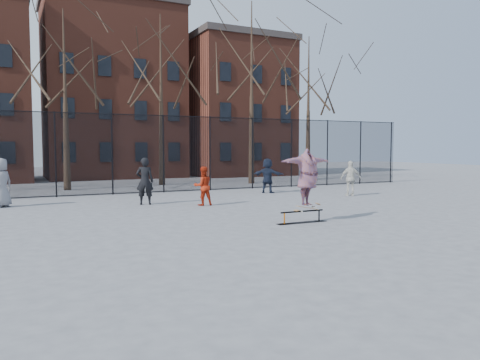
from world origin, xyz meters
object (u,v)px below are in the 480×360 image
skater (308,179)px  bystander_navy (268,176)px  bystander_white (351,178)px  bystander_red (203,186)px  skateboard (307,209)px  bystander_black (145,181)px  skate_rail (302,218)px  bystander_grey (1,183)px

skater → bystander_navy: (3.60, 8.76, -0.47)m
bystander_white → bystander_red: bearing=28.2°
skateboard → bystander_black: bearing=116.3°
skate_rail → skater: (0.19, 0.00, 1.21)m
skate_rail → bystander_white: 8.79m
skateboard → bystander_white: (6.45, 5.72, 0.42)m
bystander_black → bystander_white: size_ratio=1.14×
skateboard → bystander_navy: bystander_navy is taller
skater → bystander_red: (-1.32, 5.39, -0.57)m
bystander_red → skate_rail: bearing=103.6°
skateboard → bystander_white: size_ratio=0.47×
skateboard → bystander_black: size_ratio=0.42×
skate_rail → bystander_navy: bearing=66.6°
bystander_red → bystander_navy: 5.96m
bystander_grey → bystander_red: bearing=119.5°
bystander_grey → bystander_white: bystander_grey is taller
skater → bystander_grey: 11.97m
skateboard → skater: (0.00, 0.00, 0.93)m
skateboard → bystander_grey: size_ratio=0.42×
skate_rail → skater: 1.22m
bystander_navy → skate_rail: bearing=117.6°
skater → bystander_white: bearing=26.4°
skater → bystander_grey: (-8.57, 8.35, -0.39)m
bystander_black → bystander_red: 2.42m
skater → bystander_white: (6.45, 5.72, -0.51)m
bystander_grey → bystander_white: 15.25m
bystander_white → bystander_navy: size_ratio=0.95×
bystander_red → bystander_navy: bystander_navy is taller
skate_rail → bystander_red: (-1.13, 5.39, 0.63)m
skateboard → skater: 0.93m
skate_rail → bystander_red: size_ratio=1.11×
bystander_grey → bystander_black: (5.24, -1.62, -0.00)m
bystander_white → skateboard: bearing=67.4°
skate_rail → skateboard: 0.34m
bystander_black → bystander_red: (2.01, -1.33, -0.18)m
bystander_black → bystander_red: bearing=165.8°
bystander_black → bystander_white: (9.78, -1.00, -0.12)m
bystander_black → bystander_red: bystander_black is taller
skateboard → skater: skater is taller
skater → bystander_red: bearing=88.6°
skate_rail → bystander_white: size_ratio=1.03×
skateboard → skater: size_ratio=0.37×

